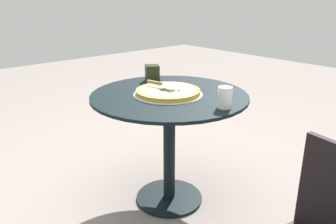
% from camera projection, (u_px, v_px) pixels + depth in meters
% --- Properties ---
extents(ground_plane, '(10.00, 10.00, 0.00)m').
position_uv_depth(ground_plane, '(169.00, 198.00, 2.23)').
color(ground_plane, gray).
extents(patio_table, '(0.93, 0.93, 0.72)m').
position_uv_depth(patio_table, '(169.00, 121.00, 2.04)').
color(patio_table, black).
rests_on(patio_table, ground).
extents(pizza_on_tray, '(0.41, 0.41, 0.05)m').
position_uv_depth(pizza_on_tray, '(168.00, 92.00, 1.97)').
color(pizza_on_tray, silver).
rests_on(pizza_on_tray, patio_table).
extents(pizza_server, '(0.22, 0.10, 0.02)m').
position_uv_depth(pizza_server, '(161.00, 84.00, 1.98)').
color(pizza_server, silver).
rests_on(pizza_server, pizza_on_tray).
extents(drinking_cup, '(0.07, 0.07, 0.11)m').
position_uv_depth(drinking_cup, '(225.00, 97.00, 1.73)').
color(drinking_cup, white).
rests_on(drinking_cup, patio_table).
extents(napkin_dispenser, '(0.12, 0.12, 0.11)m').
position_uv_depth(napkin_dispenser, '(152.00, 73.00, 2.25)').
color(napkin_dispenser, black).
rests_on(napkin_dispenser, patio_table).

